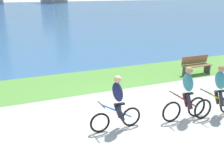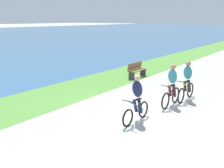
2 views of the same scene
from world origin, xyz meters
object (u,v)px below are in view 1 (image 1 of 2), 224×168
at_px(cyclist_distant_rear, 218,91).
at_px(bench_near_path, 196,65).
at_px(cyclist_trailing, 187,94).
at_px(cyclist_lead, 117,103).

height_order(cyclist_distant_rear, bench_near_path, cyclist_distant_rear).
distance_m(cyclist_distant_rear, bench_near_path, 4.78).
xyz_separation_m(cyclist_distant_rear, bench_near_path, (2.50, 4.05, -0.39)).
relative_size(cyclist_trailing, cyclist_distant_rear, 1.00).
height_order(cyclist_lead, cyclist_trailing, cyclist_trailing).
relative_size(cyclist_lead, cyclist_distant_rear, 0.96).
bearing_deg(cyclist_trailing, cyclist_distant_rear, -10.75).
distance_m(cyclist_trailing, bench_near_path, 5.27).
bearing_deg(cyclist_distant_rear, bench_near_path, 58.39).
bearing_deg(cyclist_trailing, cyclist_lead, 173.88).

